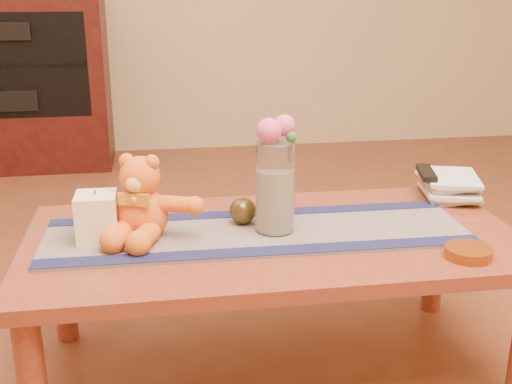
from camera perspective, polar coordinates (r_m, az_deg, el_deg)
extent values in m
plane|color=brown|center=(2.05, 1.43, -15.48)|extent=(5.50, 5.50, 0.00)
cube|color=maroon|center=(1.85, 1.54, -4.34)|extent=(1.40, 0.70, 0.04)
cylinder|color=maroon|center=(2.20, -16.76, -7.69)|extent=(0.07, 0.07, 0.41)
cylinder|color=maroon|center=(2.38, 15.58, -5.55)|extent=(0.07, 0.07, 0.41)
cube|color=#181741|center=(1.84, 0.13, -3.60)|extent=(1.21, 0.37, 0.01)
cube|color=#161A42|center=(1.71, 0.83, -5.26)|extent=(1.20, 0.08, 0.00)
cube|color=#161A42|center=(1.97, -0.47, -1.89)|extent=(1.20, 0.08, 0.00)
cube|color=#FBE7B9|center=(1.81, -13.93, -2.17)|extent=(0.11, 0.11, 0.13)
cylinder|color=black|center=(1.79, -14.10, -0.02)|extent=(0.00, 0.00, 0.01)
cylinder|color=silver|center=(1.80, 1.70, 0.43)|extent=(0.11, 0.11, 0.26)
cylinder|color=beige|center=(1.81, 1.68, -0.74)|extent=(0.09, 0.09, 0.18)
sphere|color=#DD4E7D|center=(1.74, 1.16, 5.46)|extent=(0.07, 0.07, 0.07)
sphere|color=#DD4E7D|center=(1.76, 2.52, 5.93)|extent=(0.06, 0.06, 0.06)
sphere|color=#445794|center=(1.79, 1.85, 5.59)|extent=(0.04, 0.04, 0.04)
sphere|color=#445794|center=(1.77, 0.66, 5.19)|extent=(0.04, 0.04, 0.04)
sphere|color=#33662D|center=(1.75, 3.16, 4.91)|extent=(0.03, 0.03, 0.03)
sphere|color=#453517|center=(1.88, -1.17, -1.68)|extent=(0.10, 0.10, 0.08)
imported|color=beige|center=(2.22, 14.69, -0.11)|extent=(0.20, 0.25, 0.02)
imported|color=beige|center=(2.21, 14.87, 0.32)|extent=(0.23, 0.26, 0.02)
imported|color=beige|center=(2.21, 14.60, 0.85)|extent=(0.19, 0.24, 0.02)
imported|color=beige|center=(2.20, 14.92, 1.27)|extent=(0.22, 0.26, 0.02)
cube|color=black|center=(2.19, 14.89, 1.65)|extent=(0.08, 0.17, 0.02)
cylinder|color=#BF5914|center=(1.77, 18.31, -5.12)|extent=(0.14, 0.14, 0.03)
cube|color=black|center=(4.29, -21.17, 9.29)|extent=(1.20, 0.50, 1.10)
cube|color=black|center=(4.13, -21.75, 10.46)|extent=(1.02, 0.20, 0.02)
cube|color=black|center=(4.17, -21.37, 7.82)|extent=(0.42, 0.28, 0.12)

